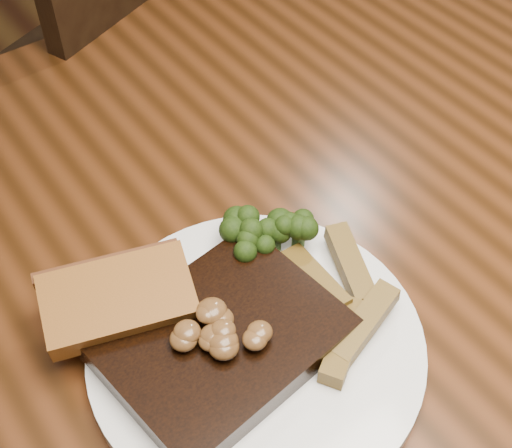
{
  "coord_description": "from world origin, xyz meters",
  "views": [
    {
      "loc": [
        -0.27,
        -0.33,
        1.28
      ],
      "look_at": [
        -0.02,
        0.02,
        0.78
      ],
      "focal_mm": 50.0,
      "sensor_mm": 36.0,
      "label": 1
    }
  ],
  "objects": [
    {
      "name": "potato_wedges",
      "position": [
        -0.01,
        -0.09,
        0.77
      ],
      "size": [
        0.1,
        0.1,
        0.02
      ],
      "primitive_type": null,
      "color": "brown",
      "rests_on": "plate"
    },
    {
      "name": "plate",
      "position": [
        -0.08,
        -0.08,
        0.76
      ],
      "size": [
        0.29,
        0.29,
        0.01
      ],
      "primitive_type": "cylinder",
      "rotation": [
        0.0,
        0.0,
        -0.02
      ],
      "color": "white",
      "rests_on": "dining_table"
    },
    {
      "name": "mushroom_pile",
      "position": [
        -0.12,
        -0.07,
        0.8
      ],
      "size": [
        0.07,
        0.07,
        0.03
      ],
      "primitive_type": null,
      "color": "brown",
      "rests_on": "steak"
    },
    {
      "name": "broccoli_cluster",
      "position": [
        -0.02,
        -0.01,
        0.78
      ],
      "size": [
        0.07,
        0.07,
        0.04
      ],
      "primitive_type": null,
      "color": "#1F320B",
      "rests_on": "plate"
    },
    {
      "name": "garlic_bread",
      "position": [
        -0.16,
        0.01,
        0.78
      ],
      "size": [
        0.14,
        0.1,
        0.03
      ],
      "primitive_type": "cube",
      "rotation": [
        0.0,
        0.0,
        -0.31
      ],
      "color": "brown",
      "rests_on": "plate"
    },
    {
      "name": "steak_bone",
      "position": [
        -0.11,
        -0.13,
        0.77
      ],
      "size": [
        0.16,
        0.03,
        0.02
      ],
      "primitive_type": "cube",
      "rotation": [
        0.0,
        0.0,
        0.12
      ],
      "color": "#C2B696",
      "rests_on": "plate"
    },
    {
      "name": "dining_table",
      "position": [
        0.0,
        0.0,
        0.66
      ],
      "size": [
        1.6,
        0.9,
        0.75
      ],
      "color": "#44210D",
      "rests_on": "ground"
    },
    {
      "name": "steak",
      "position": [
        -0.11,
        -0.07,
        0.78
      ],
      "size": [
        0.2,
        0.16,
        0.03
      ],
      "primitive_type": "cube",
      "rotation": [
        0.0,
        0.0,
        0.12
      ],
      "color": "black",
      "rests_on": "plate"
    },
    {
      "name": "chair_far",
      "position": [
        0.12,
        0.6,
        0.51
      ],
      "size": [
        0.57,
        0.57,
        0.93
      ],
      "rotation": [
        0.0,
        0.0,
        3.52
      ],
      "color": "black",
      "rests_on": "ground"
    }
  ]
}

